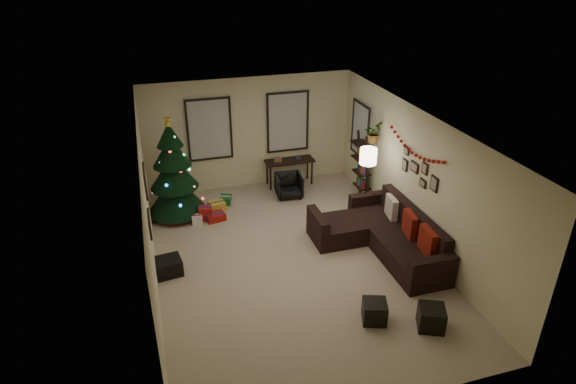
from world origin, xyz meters
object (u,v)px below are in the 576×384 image
(sofa, at_px, (383,235))
(bookshelf, at_px, (362,168))
(christmas_tree, at_px, (174,175))
(desk_chair, at_px, (289,186))
(desk, at_px, (289,163))

(sofa, relative_size, bookshelf, 1.67)
(sofa, distance_m, bookshelf, 2.19)
(sofa, height_order, bookshelf, bookshelf)
(christmas_tree, bearing_deg, bookshelf, -6.02)
(bookshelf, bearing_deg, sofa, -102.46)
(christmas_tree, height_order, sofa, christmas_tree)
(christmas_tree, bearing_deg, desk_chair, 3.28)
(desk_chair, bearing_deg, desk, 77.58)
(desk, relative_size, desk_chair, 2.12)
(christmas_tree, distance_m, sofa, 4.58)
(desk_chair, distance_m, bookshelf, 1.77)
(desk, distance_m, bookshelf, 1.87)
(desk, height_order, bookshelf, bookshelf)
(sofa, bearing_deg, christmas_tree, 146.10)
(desk, xyz_separation_m, desk_chair, (-0.21, -0.65, -0.29))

